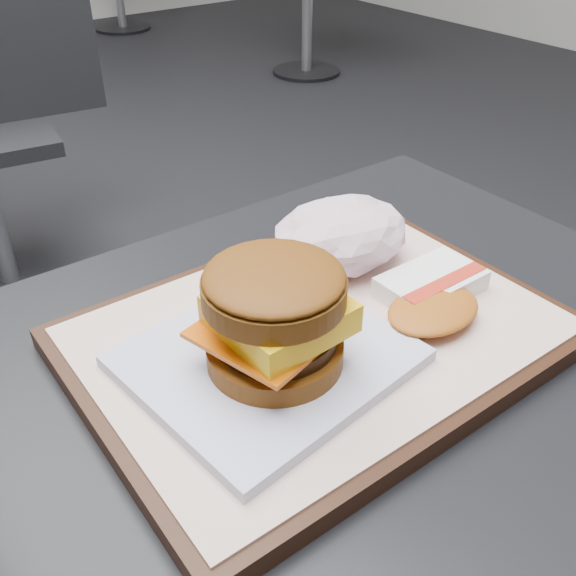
# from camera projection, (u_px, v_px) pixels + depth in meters

# --- Properties ---
(customer_table) EXTENTS (0.80, 0.60, 0.77)m
(customer_table) POSITION_uv_depth(u_px,v_px,m) (303.00, 561.00, 0.57)
(customer_table) COLOR #A5A5AA
(customer_table) RESTS_ON ground
(serving_tray) EXTENTS (0.38, 0.28, 0.02)m
(serving_tray) POSITION_uv_depth(u_px,v_px,m) (319.00, 336.00, 0.53)
(serving_tray) COLOR black
(serving_tray) RESTS_ON customer_table
(breakfast_sandwich) EXTENTS (0.21, 0.19, 0.09)m
(breakfast_sandwich) POSITION_uv_depth(u_px,v_px,m) (273.00, 326.00, 0.46)
(breakfast_sandwich) COLOR white
(breakfast_sandwich) RESTS_ON serving_tray
(hash_brown) EXTENTS (0.12, 0.09, 0.02)m
(hash_brown) POSITION_uv_depth(u_px,v_px,m) (432.00, 295.00, 0.54)
(hash_brown) COLOR white
(hash_brown) RESTS_ON serving_tray
(crumpled_wrapper) EXTENTS (0.13, 0.10, 0.06)m
(crumpled_wrapper) POSITION_uv_depth(u_px,v_px,m) (342.00, 235.00, 0.59)
(crumpled_wrapper) COLOR white
(crumpled_wrapper) RESTS_ON serving_tray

